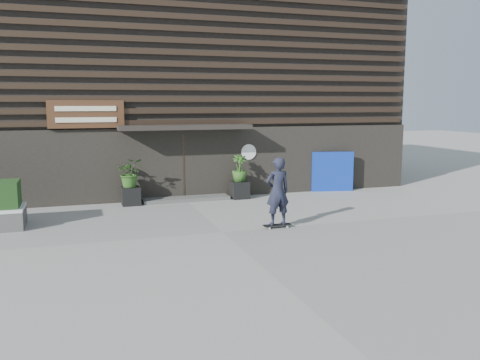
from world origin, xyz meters
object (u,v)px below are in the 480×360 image
object	(u,v)px
blue_tarp	(332,172)
planter_pot_left	(131,196)
planter_pot_right	(240,190)
skateboarder	(278,191)

from	to	relation	value
blue_tarp	planter_pot_left	bearing A→B (deg)	-166.35
planter_pot_left	planter_pot_right	xyz separation A→B (m)	(3.80, 0.00, 0.00)
planter_pot_left	blue_tarp	world-z (taller)	blue_tarp
planter_pot_right	blue_tarp	xyz separation A→B (m)	(3.85, 0.30, 0.46)
planter_pot_right	blue_tarp	world-z (taller)	blue_tarp
planter_pot_left	planter_pot_right	distance (m)	3.80
planter_pot_left	blue_tarp	xyz separation A→B (m)	(7.65, 0.30, 0.46)
planter_pot_right	skateboarder	xyz separation A→B (m)	(-0.36, -4.42, 0.71)
blue_tarp	planter_pot_right	bearing A→B (deg)	-164.14
skateboarder	planter_pot_left	bearing A→B (deg)	127.84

